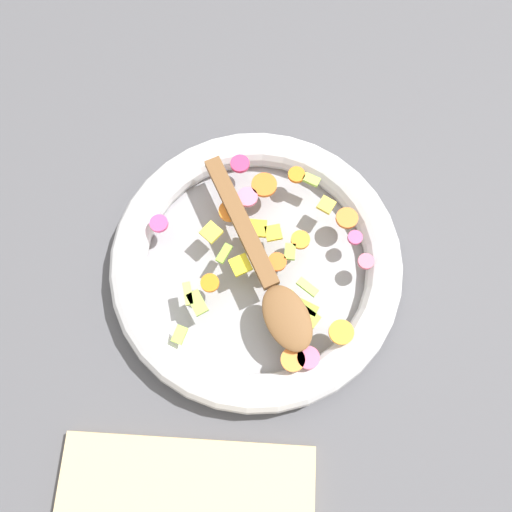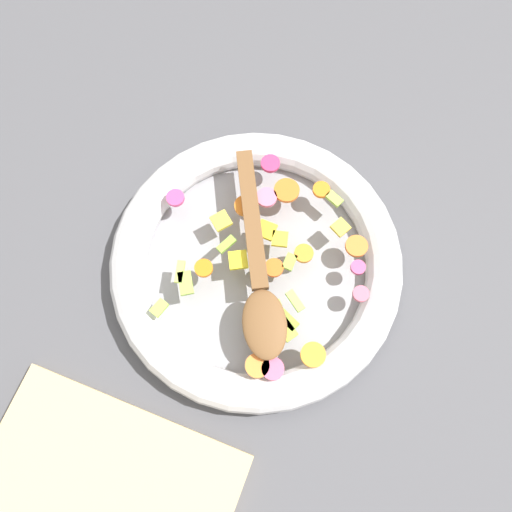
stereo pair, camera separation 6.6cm
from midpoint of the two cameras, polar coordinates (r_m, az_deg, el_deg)
The scene contains 5 objects.
ground_plane at distance 0.71m, azimuth 2.64°, elevation -1.69°, with size 4.00×4.00×0.00m, color #4C4C51.
skillet at distance 0.69m, azimuth 2.72°, elevation -1.15°, with size 0.40×0.40×0.05m.
chopped_vegetables at distance 0.66m, azimuth 4.80°, elevation -0.49°, with size 0.31×0.31×0.01m.
wooden_spoon at distance 0.64m, azimuth 3.20°, elevation -2.38°, with size 0.17×0.27×0.01m.
cutting_board at distance 0.69m, azimuth -13.56°, elevation -24.08°, with size 0.31×0.18×0.02m.
Camera 2 is at (0.08, -0.20, 0.68)m, focal length 35.00 mm.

